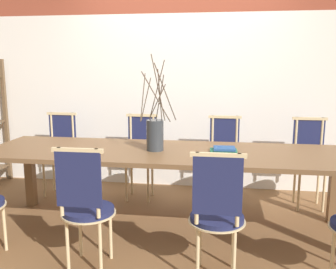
{
  "coord_description": "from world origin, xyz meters",
  "views": [
    {
      "loc": [
        0.49,
        -3.29,
        1.53
      ],
      "look_at": [
        0.0,
        0.0,
        0.9
      ],
      "focal_mm": 40.0,
      "sensor_mm": 36.0,
      "label": 1
    }
  ],
  "objects_px": {
    "vase_centerpiece": "(155,134)",
    "book_stack": "(224,149)",
    "chair_near_center": "(217,212)",
    "chair_far_center": "(224,157)",
    "dining_table": "(168,159)"
  },
  "relations": [
    {
      "from": "vase_centerpiece",
      "to": "book_stack",
      "type": "relative_size",
      "value": 3.52
    },
    {
      "from": "dining_table",
      "to": "book_stack",
      "type": "relative_size",
      "value": 13.69
    },
    {
      "from": "dining_table",
      "to": "vase_centerpiece",
      "type": "xyz_separation_m",
      "value": [
        -0.12,
        0.0,
        0.23
      ]
    },
    {
      "from": "chair_near_center",
      "to": "vase_centerpiece",
      "type": "bearing_deg",
      "value": 126.0
    },
    {
      "from": "dining_table",
      "to": "chair_near_center",
      "type": "bearing_deg",
      "value": -59.87
    },
    {
      "from": "chair_near_center",
      "to": "vase_centerpiece",
      "type": "relative_size",
      "value": 1.12
    },
    {
      "from": "vase_centerpiece",
      "to": "book_stack",
      "type": "bearing_deg",
      "value": 3.77
    },
    {
      "from": "vase_centerpiece",
      "to": "dining_table",
      "type": "bearing_deg",
      "value": -1.46
    },
    {
      "from": "chair_near_center",
      "to": "chair_far_center",
      "type": "distance_m",
      "value": 1.6
    },
    {
      "from": "vase_centerpiece",
      "to": "book_stack",
      "type": "xyz_separation_m",
      "value": [
        0.62,
        0.04,
        -0.14
      ]
    },
    {
      "from": "book_stack",
      "to": "chair_far_center",
      "type": "bearing_deg",
      "value": 89.51
    },
    {
      "from": "chair_far_center",
      "to": "vase_centerpiece",
      "type": "distance_m",
      "value": 1.09
    },
    {
      "from": "vase_centerpiece",
      "to": "book_stack",
      "type": "height_order",
      "value": "vase_centerpiece"
    },
    {
      "from": "dining_table",
      "to": "vase_centerpiece",
      "type": "height_order",
      "value": "vase_centerpiece"
    },
    {
      "from": "chair_far_center",
      "to": "chair_near_center",
      "type": "bearing_deg",
      "value": 88.31
    }
  ]
}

